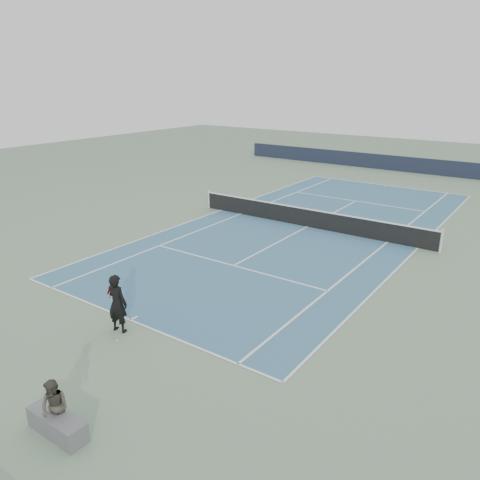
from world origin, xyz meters
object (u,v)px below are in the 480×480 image
Objects in this scene: tennis_net at (308,217)px; tennis_player at (117,303)px; tennis_ball at (118,341)px; spectator_bench at (56,416)px.

tennis_player reaches higher than tennis_net.
tennis_ball is 0.05× the size of spectator_bench.
spectator_bench is (2.48, -16.14, -0.04)m from tennis_net.
tennis_net is at bearing 92.91° from tennis_ball.
tennis_net reaches higher than tennis_ball.
tennis_net is at bearing 90.96° from tennis_player.
tennis_net is 7.11× the size of tennis_player.
spectator_bench is at bearing -60.27° from tennis_ball.
tennis_net is 8.27× the size of spectator_bench.
tennis_ball is (0.66, -12.95, -0.47)m from tennis_net.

